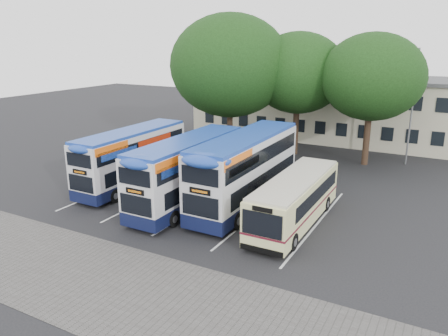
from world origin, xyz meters
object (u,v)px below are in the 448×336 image
tree_left (230,66)px  tree_mid (298,73)px  lamp_post (413,101)px  bus_dd_mid (189,169)px  bus_single (296,197)px  tree_right (372,77)px  bus_dd_left (133,156)px  bus_dd_right (246,167)px

tree_left → tree_mid: (5.12, 2.49, -0.58)m
lamp_post → bus_dd_mid: lamp_post is taller
bus_dd_mid → bus_single: bearing=2.6°
tree_right → bus_dd_mid: size_ratio=1.05×
tree_right → tree_mid: bearing=174.6°
tree_left → tree_right: size_ratio=1.15×
tree_left → bus_single: size_ratio=1.33×
bus_dd_left → bus_dd_right: (8.26, 0.39, 0.24)m
bus_single → bus_dd_left: bearing=176.0°
lamp_post → tree_right: 3.79m
tree_right → bus_dd_left: (-12.78, -13.01, -4.75)m
tree_mid → tree_right: size_ratio=1.01×
lamp_post → bus_dd_left: size_ratio=0.97×
bus_single → bus_dd_mid: bearing=-177.4°
bus_dd_left → lamp_post: bearing=43.0°
bus_dd_mid → bus_single: size_ratio=1.10×
tree_right → bus_dd_left: size_ratio=1.09×
tree_left → bus_single: tree_left is taller
tree_left → bus_dd_right: 13.62m
tree_right → bus_dd_right: 14.14m
lamp_post → tree_right: size_ratio=0.88×
bus_dd_mid → bus_single: bus_dd_mid is taller
tree_right → bus_single: size_ratio=1.15×
tree_mid → bus_dd_right: (1.57, -13.19, -4.56)m
tree_right → bus_single: tree_right is taller
bus_dd_right → bus_single: (3.55, -1.21, -0.88)m
bus_dd_mid → bus_dd_right: (3.07, 1.51, 0.14)m
tree_right → bus_dd_right: tree_right is taller
bus_dd_mid → tree_left: bearing=106.5°
tree_mid → bus_dd_mid: bearing=-95.8°
tree_left → bus_single: 16.82m
lamp_post → bus_single: bearing=-104.1°
bus_dd_left → bus_single: bus_dd_left is taller
tree_mid → lamp_post: bearing=6.7°
tree_mid → bus_dd_mid: tree_mid is taller
tree_right → bus_dd_mid: bearing=-118.3°
tree_left → bus_dd_left: bearing=-98.0°
tree_mid → bus_dd_left: bearing=-116.2°
bus_dd_right → bus_dd_left: bearing=-177.3°
lamp_post → bus_single: 16.33m
tree_mid → bus_dd_right: bearing=-83.2°
tree_right → bus_dd_right: (-4.53, -12.62, -4.52)m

